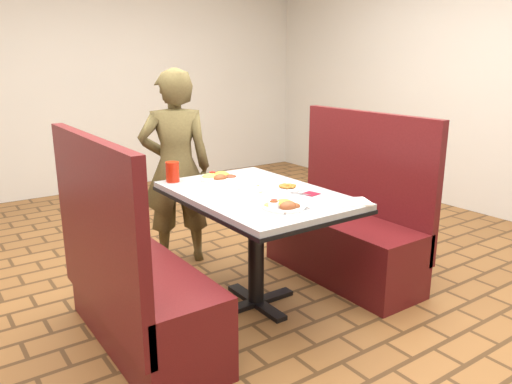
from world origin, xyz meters
TOP-DOWN VIEW (x-y plane):
  - dining_table at (0.00, 0.00)m, footprint 0.81×1.21m
  - booth_bench_left at (-0.80, 0.00)m, footprint 0.47×1.20m
  - booth_bench_right at (0.80, 0.00)m, footprint 0.47×1.20m
  - diner_person at (-0.06, 0.95)m, footprint 0.63×0.52m
  - near_dinner_plate at (-0.07, -0.36)m, footprint 0.24×0.24m
  - far_dinner_plate at (-0.00, 0.41)m, footprint 0.28×0.28m
  - plantain_plate at (0.20, -0.06)m, footprint 0.19×0.19m
  - maroon_napkin at (0.24, -0.23)m, footprint 0.10×0.10m
  - spoon_utensil at (0.19, -0.20)m, footprint 0.07×0.11m
  - red_tumbler at (-0.30, 0.53)m, footprint 0.09×0.09m
  - paper_napkin at (0.30, -0.51)m, footprint 0.25×0.22m
  - knife_utensil at (-0.02, -0.39)m, footprint 0.08×0.17m
  - fork_utensil at (-0.11, -0.41)m, footprint 0.09×0.13m
  - lettuce_shreds at (0.04, 0.06)m, footprint 0.28×0.32m

SIDE VIEW (x-z plane):
  - booth_bench_left at x=-0.80m, z-range -0.26..0.92m
  - booth_bench_right at x=0.80m, z-range -0.26..0.92m
  - dining_table at x=0.00m, z-range 0.28..1.03m
  - diner_person at x=-0.06m, z-range 0.00..1.47m
  - lettuce_shreds at x=0.04m, z-range 0.75..0.75m
  - maroon_napkin at x=0.24m, z-range 0.75..0.75m
  - spoon_utensil at x=0.19m, z-range 0.75..0.76m
  - paper_napkin at x=0.30m, z-range 0.75..0.76m
  - fork_utensil at x=-0.11m, z-range 0.76..0.76m
  - knife_utensil at x=-0.02m, z-range 0.76..0.76m
  - plantain_plate at x=0.20m, z-range 0.75..0.78m
  - far_dinner_plate at x=0.00m, z-range 0.74..0.81m
  - near_dinner_plate at x=-0.07m, z-range 0.74..0.81m
  - red_tumbler at x=-0.30m, z-range 0.75..0.88m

